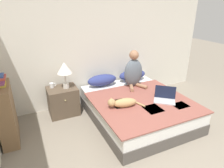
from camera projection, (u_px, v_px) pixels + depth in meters
The scene contains 11 objects.
wall_back at pixel (100, 42), 4.06m from camera, with size 5.00×0.05×2.55m.
bed at pixel (137, 108), 3.71m from camera, with size 1.65×1.94×0.43m.
pillow_near at pixel (102, 80), 4.12m from camera, with size 0.63×0.29×0.22m.
pillow_far at pixel (132, 75), 4.40m from camera, with size 0.63×0.29×0.22m.
person_sitting at pixel (133, 72), 4.00m from camera, with size 0.40×0.39×0.74m.
cat_tabby at pixel (122, 103), 3.27m from camera, with size 0.59×0.27×0.18m.
laptop_open at pixel (165, 98), 3.50m from camera, with size 0.45×0.44×0.24m.
nightstand at pixel (63, 101), 3.85m from camera, with size 0.55×0.46×0.54m.
table_lamp at pixel (64, 69), 3.61m from camera, with size 0.28×0.28×0.50m.
coffee_mug at pixel (52, 85), 3.75m from camera, with size 0.12×0.07×0.09m.
bookshelf at pixel (6, 114), 3.04m from camera, with size 0.23×0.65×0.93m.
Camera 1 is at (-1.51, -0.73, 2.06)m, focal length 32.00 mm.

